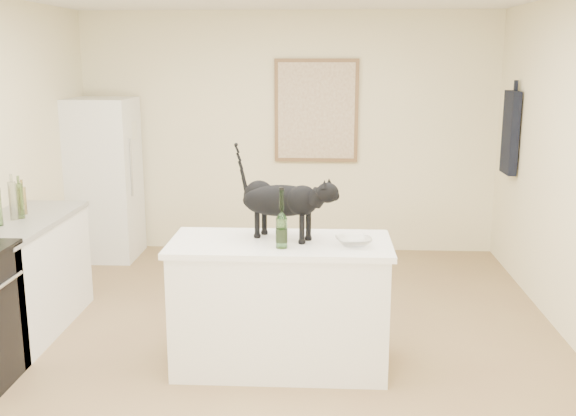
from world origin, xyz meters
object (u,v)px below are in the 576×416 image
Objects in this scene: fridge at (103,179)px; black_cat at (281,205)px; glass_bowl at (354,242)px; wine_bottle at (282,222)px.

black_cat is at bearing -50.43° from fridge.
wine_bottle is at bearing -171.18° from glass_bowl.
wine_bottle is 1.52× the size of glass_bowl.
fridge is 4.81× the size of wine_bottle.
glass_bowl is at bearing -46.07° from fridge.
fridge is at bearing 153.32° from black_cat.
black_cat reaches higher than wine_bottle.
black_cat reaches higher than glass_bowl.
black_cat is at bearing 94.36° from wine_bottle.
black_cat is at bearing 162.53° from glass_bowl.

